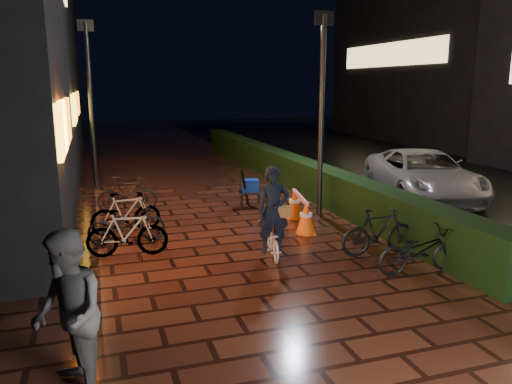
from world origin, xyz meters
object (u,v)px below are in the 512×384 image
object	(u,v)px
van	(423,175)
cyclist	(273,224)
traffic_barrier	(300,210)
bystander_person	(68,315)
cart_assembly	(250,187)

from	to	relation	value
van	cyclist	size ratio (longest dim) A/B	2.80
van	traffic_barrier	world-z (taller)	van
bystander_person	traffic_barrier	xyz separation A→B (m)	(4.99, 5.44, -0.56)
bystander_person	van	bearing A→B (deg)	112.37
bystander_person	van	size ratio (longest dim) A/B	0.37
van	cyclist	distance (m)	6.98
van	cart_assembly	xyz separation A→B (m)	(-5.25, 0.45, -0.13)
bystander_person	cart_assembly	size ratio (longest dim) A/B	1.65
traffic_barrier	bystander_person	bearing A→B (deg)	-132.53
cyclist	traffic_barrier	distance (m)	2.41
bystander_person	traffic_barrier	world-z (taller)	bystander_person
cart_assembly	van	bearing A→B (deg)	-4.92
bystander_person	cyclist	distance (m)	5.03
cart_assembly	cyclist	bearing A→B (deg)	-100.96
cyclist	traffic_barrier	size ratio (longest dim) A/B	0.99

